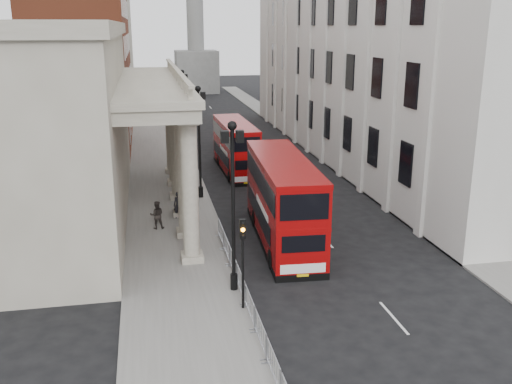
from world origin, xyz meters
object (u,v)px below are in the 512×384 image
at_px(traffic_light, 243,247).
at_px(pedestrian_b, 157,215).
at_px(lamp_post_south, 233,196).
at_px(lamp_post_mid, 199,134).
at_px(monument_column, 195,7).
at_px(bus_far, 235,146).
at_px(pedestrian_a, 178,205).
at_px(bus_near, 283,199).
at_px(lamp_post_north, 183,106).
at_px(pedestrian_c, 182,200).

xyz_separation_m(traffic_light, pedestrian_b, (-3.53, 11.58, -2.08)).
height_order(lamp_post_south, lamp_post_mid, same).
bearing_deg(monument_column, traffic_light, -94.13).
height_order(bus_far, pedestrian_a, bus_far).
relative_size(lamp_post_south, pedestrian_b, 4.57).
bearing_deg(bus_far, pedestrian_a, -116.71).
xyz_separation_m(bus_near, pedestrian_b, (-7.38, 3.31, -1.63)).
bearing_deg(monument_column, bus_near, -91.86).
distance_m(monument_column, traffic_light, 91.17).
height_order(monument_column, lamp_post_south, monument_column).
height_order(monument_column, pedestrian_a, monument_column).
xyz_separation_m(monument_column, lamp_post_north, (-6.60, -56.00, -11.07)).
xyz_separation_m(lamp_post_north, pedestrian_c, (-1.64, -19.31, -3.94)).
height_order(lamp_post_south, pedestrian_b, lamp_post_south).
relative_size(lamp_post_mid, bus_near, 0.70).
height_order(monument_column, pedestrian_c, monument_column).
height_order(lamp_post_mid, pedestrian_c, lamp_post_mid).
relative_size(lamp_post_north, pedestrian_a, 4.59).
bearing_deg(pedestrian_b, lamp_post_south, 110.88).
bearing_deg(lamp_post_south, monument_column, 85.71).
relative_size(lamp_post_north, bus_near, 0.70).
height_order(pedestrian_a, pedestrian_b, pedestrian_b).
bearing_deg(lamp_post_north, monument_column, 83.28).
bearing_deg(pedestrian_b, traffic_light, 108.10).
distance_m(lamp_post_mid, pedestrian_a, 6.34).
bearing_deg(lamp_post_north, bus_far, -64.71).
distance_m(lamp_post_south, lamp_post_mid, 16.00).
bearing_deg(monument_column, pedestrian_a, -96.37).
height_order(lamp_post_south, pedestrian_c, lamp_post_south).
bearing_deg(pedestrian_c, lamp_post_mid, 78.36).
xyz_separation_m(lamp_post_mid, pedestrian_c, (-1.64, -3.31, -3.94)).
xyz_separation_m(traffic_light, pedestrian_a, (-2.06, 13.41, -2.08)).
bearing_deg(traffic_light, bus_far, 81.58).
xyz_separation_m(pedestrian_a, pedestrian_c, (0.31, 1.30, -0.05)).
distance_m(lamp_post_south, pedestrian_b, 10.88).
distance_m(lamp_post_mid, pedestrian_c, 5.40).
height_order(monument_column, pedestrian_b, monument_column).
bearing_deg(bus_far, lamp_post_mid, -118.14).
relative_size(monument_column, lamp_post_mid, 6.51).
relative_size(lamp_post_south, lamp_post_mid, 1.00).
relative_size(monument_column, lamp_post_south, 6.51).
bearing_deg(pedestrian_a, pedestrian_c, 87.45).
height_order(lamp_post_mid, bus_near, lamp_post_mid).
xyz_separation_m(lamp_post_south, lamp_post_mid, (0.00, 16.00, 0.00)).
height_order(lamp_post_north, traffic_light, lamp_post_north).
relative_size(lamp_post_mid, traffic_light, 1.93).
distance_m(lamp_post_north, pedestrian_c, 19.77).
xyz_separation_m(lamp_post_south, bus_near, (3.95, 6.25, -2.25)).
distance_m(lamp_post_south, pedestrian_a, 12.19).
bearing_deg(lamp_post_north, pedestrian_b, -98.70).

